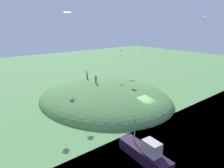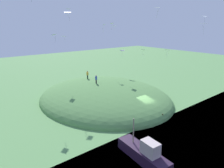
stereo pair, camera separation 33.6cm
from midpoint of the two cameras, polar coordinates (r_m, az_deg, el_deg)
name	(u,v)px [view 2 (the right image)]	position (r m, az deg, el deg)	size (l,w,h in m)	color
ground_plane	(145,112)	(35.57, 9.56, -7.62)	(160.00, 160.00, 0.00)	#5C9250
grass_hill	(104,98)	(41.16, -1.88, -4.01)	(28.35, 24.54, 6.28)	#548747
boat_on_lake	(144,153)	(23.52, 9.40, -18.61)	(6.97, 2.30, 4.27)	#26162D
person_on_hilltop	(96,78)	(40.09, -4.22, 1.61)	(0.56, 0.56, 1.64)	black
person_near_shore	(87,74)	(44.69, -6.65, 2.81)	(0.64, 0.64, 1.76)	black
kite_0	(157,8)	(34.38, 12.75, 19.95)	(1.02, 0.92, 1.51)	silver
kite_1	(205,17)	(40.12, 24.74, 16.72)	(0.77, 1.10, 1.31)	white
kite_2	(167,50)	(44.34, 15.37, 9.06)	(1.08, 0.83, 1.48)	white
kite_3	(204,24)	(42.72, 24.56, 15.00)	(1.20, 0.87, 2.11)	silver
kite_4	(112,24)	(48.96, 0.21, 16.55)	(1.13, 1.25, 1.54)	white
kite_5	(54,35)	(36.74, -15.69, 13.02)	(1.09, 1.14, 1.56)	white
kite_6	(114,26)	(55.70, 0.73, 15.88)	(1.34, 1.43, 1.17)	white
kite_7	(143,50)	(50.60, 8.88, 9.38)	(1.03, 1.08, 1.60)	white
kite_8	(68,9)	(44.58, -11.93, 19.77)	(1.18, 1.22, 1.50)	white
kite_9	(104,26)	(50.72, -2.09, 15.96)	(0.57, 0.73, 2.03)	silver
kite_10	(122,51)	(49.80, 3.08, 9.26)	(0.85, 1.17, 1.80)	silver
kite_12	(68,13)	(36.08, -11.99, 18.94)	(1.34, 1.40, 1.45)	white
kite_13	(64,36)	(43.98, -13.14, 12.82)	(1.06, 0.86, 1.30)	white
mooring_post	(163,117)	(32.87, 14.22, -8.94)	(0.14, 0.14, 1.09)	brown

